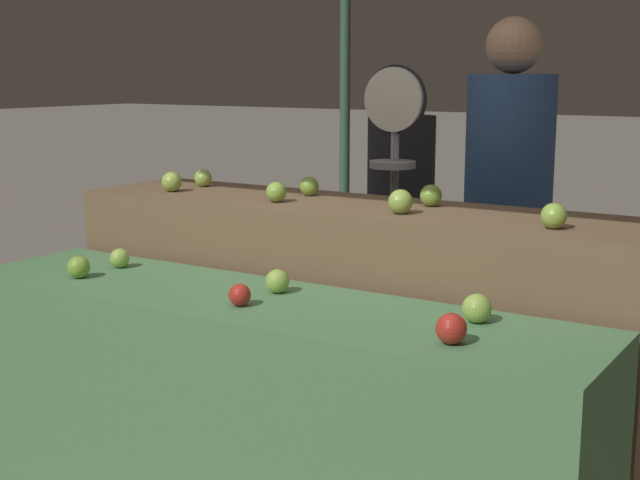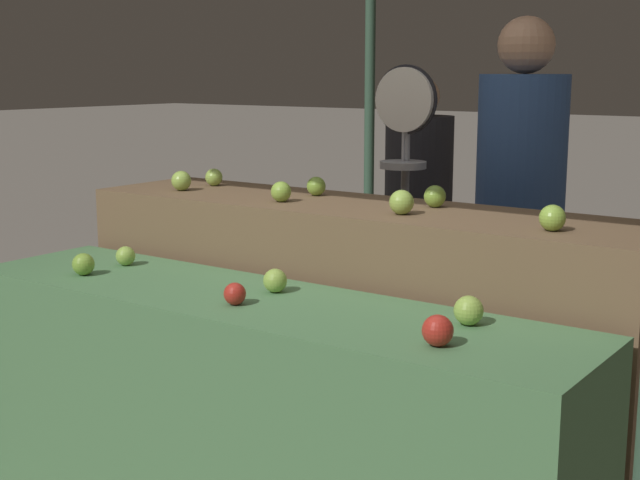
{
  "view_description": "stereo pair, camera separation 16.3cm",
  "coord_description": "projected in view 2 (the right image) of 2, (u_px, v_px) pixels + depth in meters",
  "views": [
    {
      "loc": [
        1.66,
        -2.24,
        1.58
      ],
      "look_at": [
        0.05,
        0.3,
        1.01
      ],
      "focal_mm": 50.0,
      "sensor_mm": 36.0,
      "label": 1
    },
    {
      "loc": [
        1.8,
        -2.15,
        1.58
      ],
      "look_at": [
        0.05,
        0.3,
        1.01
      ],
      "focal_mm": 50.0,
      "sensor_mm": 36.0,
      "label": 2
    }
  ],
  "objects": [
    {
      "name": "apple_front_4",
      "position": [
        275.0,
        281.0,
        2.95
      ],
      "size": [
        0.08,
        0.08,
        0.08
      ],
      "primitive_type": "sphere",
      "color": "#8EB247",
      "rests_on": "display_counter_front"
    },
    {
      "name": "apple_back_6",
      "position": [
        435.0,
        196.0,
        3.24
      ],
      "size": [
        0.08,
        0.08,
        0.08
      ],
      "primitive_type": "sphere",
      "color": "#7AA338",
      "rests_on": "display_counter_back"
    },
    {
      "name": "apple_front_5",
      "position": [
        469.0,
        310.0,
        2.57
      ],
      "size": [
        0.09,
        0.09,
        0.09
      ],
      "primitive_type": "sphere",
      "color": "#8EB247",
      "rests_on": "display_counter_front"
    },
    {
      "name": "apple_front_1",
      "position": [
        235.0,
        294.0,
        2.79
      ],
      "size": [
        0.07,
        0.07,
        0.07
      ],
      "primitive_type": "sphere",
      "color": "#AD281E",
      "rests_on": "display_counter_front"
    },
    {
      "name": "apple_front_2",
      "position": [
        438.0,
        331.0,
        2.37
      ],
      "size": [
        0.09,
        0.09,
        0.09
      ],
      "primitive_type": "sphere",
      "color": "#AD281E",
      "rests_on": "display_counter_front"
    },
    {
      "name": "apple_front_3",
      "position": [
        126.0,
        256.0,
        3.36
      ],
      "size": [
        0.07,
        0.07,
        0.07
      ],
      "primitive_type": "sphere",
      "color": "#8EB247",
      "rests_on": "display_counter_front"
    },
    {
      "name": "apple_back_0",
      "position": [
        181.0,
        181.0,
        3.69
      ],
      "size": [
        0.08,
        0.08,
        0.08
      ],
      "primitive_type": "sphere",
      "color": "#8EB247",
      "rests_on": "display_counter_back"
    },
    {
      "name": "apple_back_3",
      "position": [
        552.0,
        218.0,
        2.76
      ],
      "size": [
        0.08,
        0.08,
        0.08
      ],
      "primitive_type": "sphere",
      "color": "#84AD3D",
      "rests_on": "display_counter_back"
    },
    {
      "name": "display_counter_front",
      "position": [
        256.0,
        423.0,
        2.96
      ],
      "size": [
        2.26,
        0.55,
        0.86
      ],
      "primitive_type": "cube",
      "color": "#4C7A4C",
      "rests_on": "ground_plane"
    },
    {
      "name": "person_vendor_at_scale",
      "position": [
        520.0,
        199.0,
        3.8
      ],
      "size": [
        0.51,
        0.51,
        1.8
      ],
      "rotation": [
        0.0,
        0.0,
        2.65
      ],
      "color": "#2D2D38",
      "rests_on": "ground_plane"
    },
    {
      "name": "apple_front_0",
      "position": [
        83.0,
        264.0,
        3.2
      ],
      "size": [
        0.08,
        0.08,
        0.08
      ],
      "primitive_type": "sphere",
      "color": "#7AA338",
      "rests_on": "display_counter_front"
    },
    {
      "name": "apple_back_4",
      "position": [
        214.0,
        177.0,
        3.85
      ],
      "size": [
        0.07,
        0.07,
        0.07
      ],
      "primitive_type": "sphere",
      "color": "#8EB247",
      "rests_on": "display_counter_back"
    },
    {
      "name": "apple_back_2",
      "position": [
        402.0,
        202.0,
        3.08
      ],
      "size": [
        0.09,
        0.09,
        0.09
      ],
      "primitive_type": "sphere",
      "color": "#8EB247",
      "rests_on": "display_counter_back"
    },
    {
      "name": "produce_scale",
      "position": [
        404.0,
        166.0,
        3.83
      ],
      "size": [
        0.3,
        0.2,
        1.61
      ],
      "color": "#99999E",
      "rests_on": "ground_plane"
    },
    {
      "name": "person_customer_left",
      "position": [
        418.0,
        202.0,
        4.76
      ],
      "size": [
        0.42,
        0.42,
        1.55
      ],
      "rotation": [
        0.0,
        0.0,
        3.32
      ],
      "color": "#2D2D38",
      "rests_on": "ground_plane"
    },
    {
      "name": "apple_back_5",
      "position": [
        316.0,
        186.0,
        3.54
      ],
      "size": [
        0.08,
        0.08,
        0.08
      ],
      "primitive_type": "sphere",
      "color": "#7AA338",
      "rests_on": "display_counter_back"
    },
    {
      "name": "display_counter_back",
      "position": [
        355.0,
        345.0,
        3.42
      ],
      "size": [
        2.26,
        0.55,
        1.09
      ],
      "primitive_type": "cube",
      "color": "brown",
      "rests_on": "ground_plane"
    },
    {
      "name": "apple_back_1",
      "position": [
        281.0,
        192.0,
        3.38
      ],
      "size": [
        0.08,
        0.08,
        0.08
      ],
      "primitive_type": "sphere",
      "color": "#84AD3D",
      "rests_on": "display_counter_back"
    }
  ]
}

